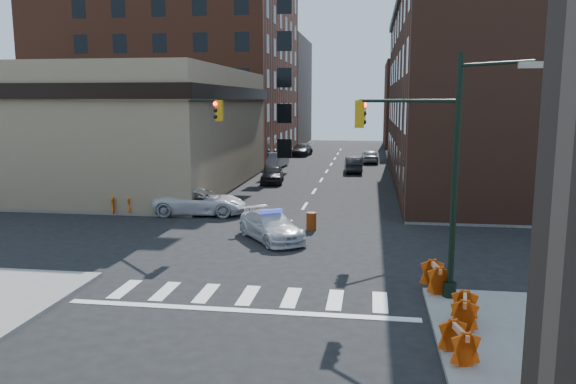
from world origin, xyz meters
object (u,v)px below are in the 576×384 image
(barrel_bank, at_px, (206,207))
(barricade_se_a, at_px, (436,277))
(parked_car_enear, at_px, (353,165))
(pedestrian_a, at_px, (186,195))
(barricade_nw_a, at_px, (193,201))
(parked_car_wfar, at_px, (277,160))
(pedestrian_b, at_px, (135,190))
(police_car, at_px, (271,226))
(pickup, at_px, (200,202))
(parked_car_wnear, at_px, (272,174))
(barrel_road, at_px, (311,221))

(barrel_bank, relative_size, barricade_se_a, 0.75)
(parked_car_enear, xyz_separation_m, pedestrian_a, (-9.50, -20.07, 0.22))
(barricade_nw_a, bearing_deg, parked_car_wfar, 92.80)
(barrel_bank, bearing_deg, pedestrian_b, 165.11)
(police_car, bearing_deg, parked_car_enear, 47.94)
(pedestrian_a, bearing_deg, barricade_nw_a, -26.01)
(pedestrian_b, height_order, barricade_se_a, pedestrian_b)
(pickup, bearing_deg, parked_car_wnear, -13.61)
(barricade_se_a, relative_size, barricade_nw_a, 0.93)
(parked_car_wnear, relative_size, parked_car_enear, 0.99)
(parked_car_wnear, distance_m, pedestrian_a, 12.65)
(police_car, xyz_separation_m, barricade_nw_a, (-5.90, 6.20, -0.03))
(pickup, height_order, pedestrian_a, pedestrian_a)
(police_car, distance_m, parked_car_wfar, 29.71)
(pickup, distance_m, pedestrian_a, 1.57)
(police_car, height_order, pedestrian_a, pedestrian_a)
(parked_car_enear, bearing_deg, police_car, 78.78)
(barricade_nw_a, bearing_deg, pedestrian_b, 179.23)
(parked_car_wfar, distance_m, barrel_bank, 24.00)
(pedestrian_a, xyz_separation_m, barricade_nw_a, (0.50, -0.25, -0.29))
(pedestrian_a, bearing_deg, parked_car_wfar, 86.44)
(police_car, height_order, barrel_road, police_car)
(pedestrian_a, height_order, barrel_bank, pedestrian_a)
(parked_car_wnear, height_order, barrel_road, parked_car_wnear)
(parked_car_wnear, relative_size, barricade_nw_a, 3.25)
(pickup, bearing_deg, barrel_road, -119.08)
(pickup, bearing_deg, parked_car_enear, -26.56)
(pickup, height_order, barrel_road, pickup)
(barricade_se_a, bearing_deg, parked_car_wfar, 8.77)
(pedestrian_b, xyz_separation_m, barricade_nw_a, (3.83, -0.45, -0.49))
(barrel_road, height_order, barrel_bank, barrel_road)
(parked_car_wnear, bearing_deg, police_car, -86.08)
(parked_car_wfar, relative_size, barricade_nw_a, 3.31)
(barrel_bank, relative_size, barricade_nw_a, 0.69)
(barricade_se_a, bearing_deg, pedestrian_a, 36.28)
(barricade_nw_a, bearing_deg, police_car, -40.53)
(pickup, relative_size, parked_car_enear, 1.23)
(pickup, xyz_separation_m, parked_car_wfar, (0.55, 23.87, -0.02))
(parked_car_wnear, height_order, barrel_bank, parked_car_wnear)
(barrel_road, relative_size, barricade_se_a, 0.75)
(parked_car_enear, relative_size, pedestrian_b, 2.22)
(police_car, bearing_deg, barricade_nw_a, 98.19)
(parked_car_wfar, relative_size, barrel_road, 4.77)
(police_car, bearing_deg, barrel_bank, 96.66)
(barrel_road, bearing_deg, police_car, -125.50)
(pedestrian_a, bearing_deg, parked_car_enear, 65.48)
(parked_car_wnear, bearing_deg, pedestrian_a, -110.47)
(police_car, relative_size, barrel_bank, 5.06)
(parked_car_wfar, bearing_deg, parked_car_wnear, -76.07)
(parked_car_wfar, bearing_deg, pickup, -85.10)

